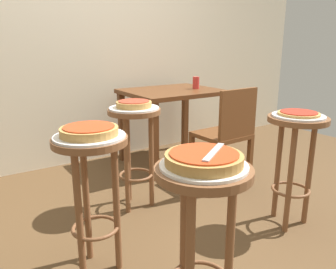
% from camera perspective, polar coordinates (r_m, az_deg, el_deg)
% --- Properties ---
extents(ground_plane, '(6.00, 6.00, 0.00)m').
position_cam_1_polar(ground_plane, '(2.37, 1.33, -15.15)').
color(ground_plane, brown).
extents(back_wall, '(6.00, 0.10, 3.00)m').
position_cam_1_polar(back_wall, '(3.53, -14.96, 19.71)').
color(back_wall, beige).
rests_on(back_wall, ground_plane).
extents(stool_foreground, '(0.38, 0.38, 0.75)m').
position_cam_1_polar(stool_foreground, '(1.36, 5.85, -13.57)').
color(stool_foreground, brown).
rests_on(stool_foreground, ground_plane).
extents(serving_plate_foreground, '(0.34, 0.34, 0.01)m').
position_cam_1_polar(serving_plate_foreground, '(1.27, 6.10, -5.31)').
color(serving_plate_foreground, white).
rests_on(serving_plate_foreground, stool_foreground).
extents(pizza_foreground, '(0.30, 0.30, 0.05)m').
position_cam_1_polar(pizza_foreground, '(1.26, 6.14, -4.11)').
color(pizza_foreground, '#B78442').
rests_on(pizza_foreground, serving_plate_foreground).
extents(stool_middle, '(0.38, 0.38, 0.75)m').
position_cam_1_polar(stool_middle, '(2.32, 20.85, -2.02)').
color(stool_middle, brown).
rests_on(stool_middle, ground_plane).
extents(serving_plate_middle, '(0.33, 0.33, 0.01)m').
position_cam_1_polar(serving_plate_middle, '(2.27, 21.35, 2.99)').
color(serving_plate_middle, silver).
rests_on(serving_plate_middle, stool_middle).
extents(pizza_middle, '(0.26, 0.26, 0.02)m').
position_cam_1_polar(pizza_middle, '(2.27, 21.39, 3.39)').
color(pizza_middle, tan).
rests_on(pizza_middle, serving_plate_middle).
extents(stool_leftside, '(0.38, 0.38, 0.75)m').
position_cam_1_polar(stool_leftside, '(1.76, -12.82, -6.82)').
color(stool_leftside, brown).
rests_on(stool_leftside, ground_plane).
extents(serving_plate_leftside, '(0.36, 0.36, 0.01)m').
position_cam_1_polar(serving_plate_leftside, '(1.70, -13.23, -0.29)').
color(serving_plate_leftside, silver).
rests_on(serving_plate_leftside, stool_leftside).
extents(pizza_leftside, '(0.29, 0.29, 0.05)m').
position_cam_1_polar(pizza_leftside, '(1.69, -13.29, 0.63)').
color(pizza_leftside, tan).
rests_on(pizza_leftside, serving_plate_leftside).
extents(stool_rear, '(0.38, 0.38, 0.75)m').
position_cam_1_polar(stool_rear, '(2.43, -5.68, -0.30)').
color(stool_rear, brown).
rests_on(stool_rear, ground_plane).
extents(serving_plate_rear, '(0.35, 0.35, 0.01)m').
position_cam_1_polar(serving_plate_rear, '(2.38, -5.81, 4.52)').
color(serving_plate_rear, silver).
rests_on(serving_plate_rear, stool_rear).
extents(pizza_rear, '(0.25, 0.25, 0.05)m').
position_cam_1_polar(pizza_rear, '(2.38, -5.83, 5.19)').
color(pizza_rear, tan).
rests_on(pizza_rear, serving_plate_rear).
extents(dining_table, '(0.91, 0.75, 0.75)m').
position_cam_1_polar(dining_table, '(3.37, 0.68, 5.57)').
color(dining_table, '#5B3319').
rests_on(dining_table, ground_plane).
extents(cup_near_edge, '(0.07, 0.07, 0.12)m').
position_cam_1_polar(cup_near_edge, '(3.44, 4.78, 8.78)').
color(cup_near_edge, red).
rests_on(cup_near_edge, dining_table).
extents(wooden_chair, '(0.41, 0.41, 0.85)m').
position_cam_1_polar(wooden_chair, '(2.88, 10.00, 0.30)').
color(wooden_chair, brown).
rests_on(wooden_chair, ground_plane).
extents(pizza_server_knife, '(0.20, 0.14, 0.01)m').
position_cam_1_polar(pizza_server_knife, '(1.25, 7.81, -2.95)').
color(pizza_server_knife, silver).
rests_on(pizza_server_knife, pizza_foreground).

